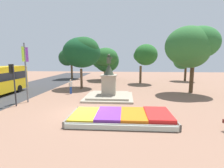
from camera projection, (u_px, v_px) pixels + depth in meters
name	position (u px, v px, depth m)	size (l,w,h in m)	color
ground_plane	(83.00, 113.00, 13.46)	(83.84, 83.84, 0.00)	#8C6651
flower_planter	(123.00, 117.00, 11.72)	(6.99, 3.52, 0.60)	#38281C
statue_monument	(109.00, 90.00, 18.45)	(5.01, 5.01, 4.61)	gray
traffic_light_mid_block	(13.00, 77.00, 14.98)	(0.41, 0.28, 3.68)	#2D2D33
banner_pole	(26.00, 70.00, 16.34)	(0.14, 1.14, 5.58)	slate
pedestrian_near_planter	(71.00, 86.00, 20.55)	(0.36, 0.53, 1.71)	#264CA5
park_tree_far_left	(185.00, 59.00, 31.80)	(4.21, 3.61, 5.79)	#4C3823
park_tree_behind_statue	(192.00, 47.00, 19.85)	(5.92, 5.21, 7.78)	#4C3823
park_tree_far_right	(82.00, 51.00, 23.93)	(5.18, 4.93, 7.04)	brown
park_tree_street_side	(105.00, 59.00, 33.34)	(5.33, 6.00, 6.10)	brown
park_tree_mid_canopy	(73.00, 55.00, 35.23)	(5.02, 5.08, 6.87)	brown
park_tree_distant	(145.00, 55.00, 28.36)	(3.82, 4.00, 6.43)	brown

